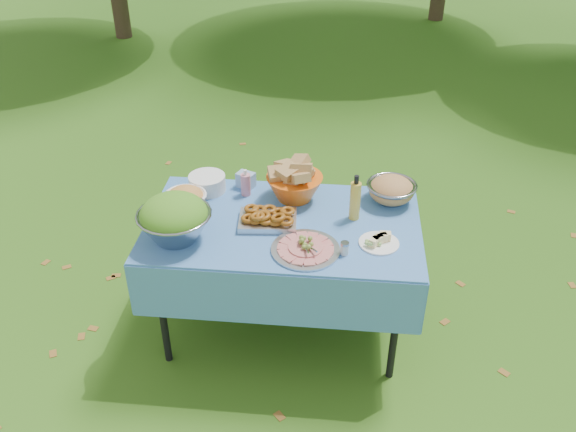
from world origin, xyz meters
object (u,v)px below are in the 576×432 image
object	(u,v)px
bread_bowl	(295,182)
plate_stack	(207,183)
oil_bottle	(355,197)
charcuterie_platter	(306,244)
pasta_bowl_steel	(391,189)
picnic_table	(283,278)
salad_bowl	(174,219)

from	to	relation	value
bread_bowl	plate_stack	bearing A→B (deg)	176.15
plate_stack	oil_bottle	world-z (taller)	oil_bottle
charcuterie_platter	oil_bottle	bearing A→B (deg)	53.29
bread_bowl	oil_bottle	size ratio (longest dim) A/B	1.22
pasta_bowl_steel	oil_bottle	world-z (taller)	oil_bottle
picnic_table	oil_bottle	distance (m)	0.64
bread_bowl	charcuterie_platter	size ratio (longest dim) A/B	0.91
plate_stack	charcuterie_platter	bearing A→B (deg)	-41.08
picnic_table	bread_bowl	size ratio (longest dim) A/B	4.58
salad_bowl	bread_bowl	distance (m)	0.73
salad_bowl	plate_stack	bearing A→B (deg)	83.14
picnic_table	bread_bowl	world-z (taller)	bread_bowl
pasta_bowl_steel	picnic_table	bearing A→B (deg)	-154.15
plate_stack	bread_bowl	xyz separation A→B (m)	(0.51, -0.03, 0.06)
pasta_bowl_steel	salad_bowl	bearing A→B (deg)	-156.70
salad_bowl	bread_bowl	bearing A→B (deg)	38.82
picnic_table	bread_bowl	xyz separation A→B (m)	(0.04, 0.26, 0.49)
salad_bowl	oil_bottle	size ratio (longest dim) A/B	1.44
pasta_bowl_steel	charcuterie_platter	bearing A→B (deg)	-130.55
oil_bottle	salad_bowl	bearing A→B (deg)	-162.77
bread_bowl	pasta_bowl_steel	xyz separation A→B (m)	(0.54, 0.02, -0.03)
plate_stack	oil_bottle	xyz separation A→B (m)	(0.85, -0.21, 0.08)
pasta_bowl_steel	charcuterie_platter	xyz separation A→B (m)	(-0.44, -0.52, -0.03)
charcuterie_platter	salad_bowl	bearing A→B (deg)	176.63
pasta_bowl_steel	charcuterie_platter	distance (m)	0.68
salad_bowl	picnic_table	bearing A→B (deg)	20.39
pasta_bowl_steel	bread_bowl	bearing A→B (deg)	-177.74
plate_stack	charcuterie_platter	world-z (taller)	plate_stack
charcuterie_platter	pasta_bowl_steel	bearing A→B (deg)	49.45
picnic_table	charcuterie_platter	world-z (taller)	charcuterie_platter
plate_stack	bread_bowl	distance (m)	0.51
oil_bottle	picnic_table	bearing A→B (deg)	-167.37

